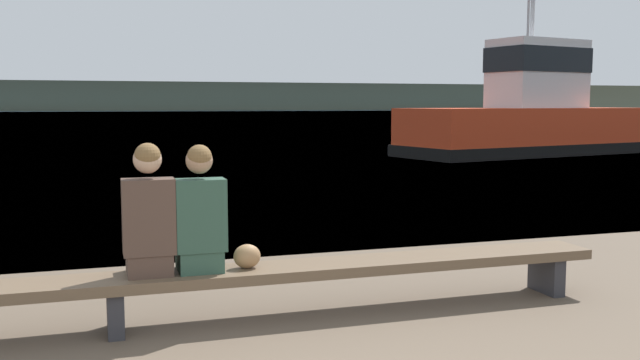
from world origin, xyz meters
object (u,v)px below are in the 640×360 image
Objects in this scene: moored_sailboat at (531,128)px; person_right at (200,216)px; person_left at (149,216)px; tugboat_red at (529,118)px; shopping_bag at (247,256)px; bench_main at (114,287)px.

person_right is at bearing 149.52° from moored_sailboat.
tugboat_red is at bearing 48.23° from person_left.
moored_sailboat reaches higher than person_left.
person_right is at bearing 127.01° from tugboat_red.
shopping_bag is at bearing 2.09° from person_right.
person_left is 0.10× the size of tugboat_red.
person_left is 20.92m from tugboat_red.
bench_main is 1.04m from shopping_bag.
person_left reaches higher than shopping_bag.
person_left is 0.39m from person_right.
person_right is 20.67m from tugboat_red.
tugboat_red is (13.55, 15.60, 0.35)m from person_right.
person_right is 0.15× the size of moored_sailboat.
person_left is 0.15× the size of moored_sailboat.
bench_main is 8.10× the size of person_left.
person_left is 4.68× the size of shopping_bag.
bench_main is at bearing 125.67° from tugboat_red.
shopping_bag is (0.37, 0.01, -0.35)m from person_right.
person_right reaches higher than bench_main.
person_left is at bearing 148.98° from moored_sailboat.
person_left is at bearing 126.22° from tugboat_red.
shopping_bag is (0.76, 0.01, -0.36)m from person_left.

